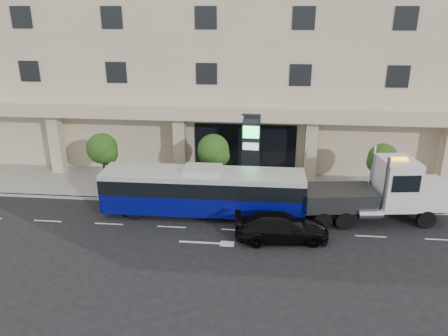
# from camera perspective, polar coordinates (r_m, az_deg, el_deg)

# --- Properties ---
(ground) EXTENTS (120.00, 120.00, 0.00)m
(ground) POSITION_cam_1_polar(r_m,az_deg,el_deg) (28.18, 1.82, -6.64)
(ground) COLOR black
(ground) RESTS_ON ground
(sidewalk) EXTENTS (120.00, 6.00, 0.15)m
(sidewalk) POSITION_cam_1_polar(r_m,az_deg,el_deg) (32.67, 2.43, -2.54)
(sidewalk) COLOR gray
(sidewalk) RESTS_ON ground
(curb) EXTENTS (120.00, 0.30, 0.15)m
(curb) POSITION_cam_1_polar(r_m,az_deg,el_deg) (29.94, 2.09, -4.77)
(curb) COLOR gray
(curb) RESTS_ON ground
(convention_center) EXTENTS (60.00, 17.60, 20.00)m
(convention_center) POSITION_cam_1_polar(r_m,az_deg,el_deg) (40.58, 3.54, 16.40)
(convention_center) COLOR tan
(convention_center) RESTS_ON ground
(tree_left) EXTENTS (2.27, 2.20, 4.22)m
(tree_left) POSITION_cam_1_polar(r_m,az_deg,el_deg) (32.36, -15.58, 2.21)
(tree_left) COLOR #422B19
(tree_left) RESTS_ON sidewalk
(tree_mid) EXTENTS (2.28, 2.20, 4.38)m
(tree_mid) POSITION_cam_1_polar(r_m,az_deg,el_deg) (30.39, -1.36, 2.10)
(tree_mid) COLOR #422B19
(tree_mid) RESTS_ON sidewalk
(tree_right) EXTENTS (2.10, 2.00, 4.04)m
(tree_right) POSITION_cam_1_polar(r_m,az_deg,el_deg) (31.28, 20.05, 0.93)
(tree_right) COLOR #422B19
(tree_right) RESTS_ON sidewalk
(city_bus) EXTENTS (12.95, 2.81, 3.28)m
(city_bus) POSITION_cam_1_polar(r_m,az_deg,el_deg) (28.11, -2.76, -2.97)
(city_bus) COLOR black
(city_bus) RESTS_ON ground
(tow_truck) EXTENTS (10.16, 3.60, 4.60)m
(tow_truck) POSITION_cam_1_polar(r_m,az_deg,el_deg) (28.89, 19.76, -3.07)
(tow_truck) COLOR #2D3033
(tow_truck) RESTS_ON ground
(black_sedan) EXTENTS (5.63, 2.81, 1.57)m
(black_sedan) POSITION_cam_1_polar(r_m,az_deg,el_deg) (25.71, 7.57, -7.68)
(black_sedan) COLOR black
(black_sedan) RESTS_ON ground
(signage_pylon) EXTENTS (1.36, 0.56, 5.37)m
(signage_pylon) POSITION_cam_1_polar(r_m,az_deg,el_deg) (32.21, 3.51, 2.44)
(signage_pylon) COLOR black
(signage_pylon) RESTS_ON sidewalk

